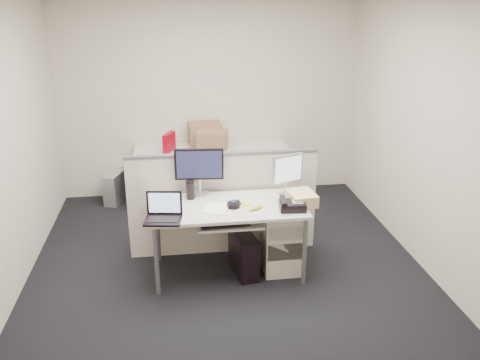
{
  "coord_description": "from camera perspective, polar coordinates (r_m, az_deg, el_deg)",
  "views": [
    {
      "loc": [
        -0.49,
        -4.5,
        2.69
      ],
      "look_at": [
        0.14,
        0.15,
        0.93
      ],
      "focal_mm": 38.0,
      "sensor_mm": 36.0,
      "label": 1
    }
  ],
  "objects": [
    {
      "name": "pc_tower_spare_silver",
      "position": [
        7.03,
        -13.82,
        -0.77
      ],
      "size": [
        0.3,
        0.47,
        0.41
      ],
      "primitive_type": "cube",
      "rotation": [
        0.0,
        0.0,
        -0.3
      ],
      "color": "#B7B7BC",
      "rests_on": "floor"
    },
    {
      "name": "red_binder",
      "position": [
        6.59,
        -7.95,
        4.14
      ],
      "size": [
        0.17,
        0.28,
        0.26
      ],
      "primitive_type": "cube",
      "rotation": [
        0.0,
        0.0,
        -0.4
      ],
      "color": "#9A0217",
      "rests_on": "back_counter"
    },
    {
      "name": "keyboard_tray",
      "position": [
        4.82,
        -1.14,
        -4.92
      ],
      "size": [
        0.62,
        0.32,
        0.02
      ],
      "primitive_type": "cube",
      "color": "silver",
      "rests_on": "desk"
    },
    {
      "name": "laptop",
      "position": [
        4.6,
        -8.71,
        -3.22
      ],
      "size": [
        0.36,
        0.29,
        0.24
      ],
      "primitive_type": "cube",
      "rotation": [
        0.0,
        0.0,
        -0.15
      ],
      "color": "black",
      "rests_on": "desk"
    },
    {
      "name": "pc_tower_desk",
      "position": [
        5.13,
        0.42,
        -8.25
      ],
      "size": [
        0.26,
        0.49,
        0.44
      ],
      "primitive_type": "cube",
      "rotation": [
        0.0,
        0.0,
        0.17
      ],
      "color": "black",
      "rests_on": "floor"
    },
    {
      "name": "monitor_main",
      "position": [
        5.12,
        -4.59,
        0.91
      ],
      "size": [
        0.5,
        0.23,
        0.49
      ],
      "primitive_type": "cube",
      "rotation": [
        0.0,
        0.0,
        -0.09
      ],
      "color": "black",
      "rests_on": "desk"
    },
    {
      "name": "drawer_pedestal",
      "position": [
        5.23,
        4.62,
        -6.4
      ],
      "size": [
        0.4,
        0.55,
        0.65
      ],
      "primitive_type": "cube",
      "color": "beige",
      "rests_on": "floor"
    },
    {
      "name": "desk",
      "position": [
        4.96,
        -1.38,
        -3.57
      ],
      "size": [
        1.5,
        0.75,
        0.73
      ],
      "color": "silver",
      "rests_on": "floor"
    },
    {
      "name": "floor",
      "position": [
        5.27,
        -1.32,
        -10.23
      ],
      "size": [
        4.0,
        4.5,
        0.01
      ],
      "primitive_type": "cube",
      "color": "black",
      "rests_on": "ground"
    },
    {
      "name": "wall_back",
      "position": [
        6.9,
        -3.55,
        9.3
      ],
      "size": [
        4.0,
        0.02,
        2.7
      ],
      "primitive_type": "cube",
      "color": "beige",
      "rests_on": "ground"
    },
    {
      "name": "desk_phone",
      "position": [
        4.85,
        5.91,
        -2.9
      ],
      "size": [
        0.26,
        0.22,
        0.08
      ],
      "primitive_type": "cube",
      "rotation": [
        0.0,
        0.0,
        -0.09
      ],
      "color": "black",
      "rests_on": "desk"
    },
    {
      "name": "wall_front",
      "position": [
        2.66,
        3.98,
        -9.69
      ],
      "size": [
        4.0,
        0.02,
        2.7
      ],
      "primitive_type": "cube",
      "color": "beige",
      "rests_on": "ground"
    },
    {
      "name": "sticky_pad",
      "position": [
        4.95,
        0.68,
        -2.7
      ],
      "size": [
        0.09,
        0.09,
        0.01
      ],
      "primitive_type": "cube",
      "rotation": [
        0.0,
        0.0,
        0.18
      ],
      "color": "yellow",
      "rests_on": "desk"
    },
    {
      "name": "wall_left",
      "position": [
        4.93,
        -25.25,
        2.78
      ],
      "size": [
        0.02,
        4.5,
        2.7
      ],
      "primitive_type": "cube",
      "color": "beige",
      "rests_on": "ground"
    },
    {
      "name": "trackball",
      "position": [
        4.88,
        -0.74,
        -2.81
      ],
      "size": [
        0.16,
        0.16,
        0.05
      ],
      "primitive_type": "cylinder",
      "rotation": [
        0.0,
        0.0,
        0.31
      ],
      "color": "black",
      "rests_on": "desk"
    },
    {
      "name": "manila_folders",
      "position": [
        4.99,
        6.92,
        -2.02
      ],
      "size": [
        0.27,
        0.33,
        0.12
      ],
      "primitive_type": "cube",
      "rotation": [
        0.0,
        0.0,
        0.11
      ],
      "color": "tan",
      "rests_on": "desk"
    },
    {
      "name": "paper_stack",
      "position": [
        4.85,
        -2.7,
        -3.25
      ],
      "size": [
        0.3,
        0.33,
        0.01
      ],
      "primitive_type": "cube",
      "rotation": [
        0.0,
        0.0,
        -0.41
      ],
      "color": "white",
      "rests_on": "desk"
    },
    {
      "name": "wall_right",
      "position": [
        5.31,
        20.59,
        4.61
      ],
      "size": [
        0.02,
        4.5,
        2.7
      ],
      "primitive_type": "cube",
      "color": "beige",
      "rests_on": "ground"
    },
    {
      "name": "pc_tower_spare_dark",
      "position": [
        7.01,
        -11.79,
        -0.62
      ],
      "size": [
        0.29,
        0.49,
        0.43
      ],
      "primitive_type": "cube",
      "rotation": [
        0.0,
        0.0,
        0.25
      ],
      "color": "black",
      "rests_on": "floor"
    },
    {
      "name": "banana",
      "position": [
        4.83,
        1.8,
        -3.15
      ],
      "size": [
        0.18,
        0.12,
        0.04
      ],
      "primitive_type": "ellipsoid",
      "rotation": [
        0.0,
        0.0,
        0.5
      ],
      "color": "#EFD34A",
      "rests_on": "desk"
    },
    {
      "name": "cellphone",
      "position": [
        4.99,
        -0.31,
        -2.51
      ],
      "size": [
        0.06,
        0.11,
        0.01
      ],
      "primitive_type": "cube",
      "rotation": [
        0.0,
        0.0,
        0.07
      ],
      "color": "black",
      "rests_on": "desk"
    },
    {
      "name": "keyboard",
      "position": [
        4.76,
        -1.68,
        -4.9
      ],
      "size": [
        0.47,
        0.19,
        0.03
      ],
      "primitive_type": "cube",
      "rotation": [
        0.0,
        0.0,
        0.06
      ],
      "color": "black",
      "rests_on": "keyboard_tray"
    },
    {
      "name": "cardboard_box_left",
      "position": [
        6.81,
        -3.95,
        5.08
      ],
      "size": [
        0.45,
        0.35,
        0.32
      ],
      "primitive_type": "cube",
      "rotation": [
        0.0,
        0.0,
        0.08
      ],
      "color": "#936C53",
      "rests_on": "back_counter"
    },
    {
      "name": "cubicle_partition",
      "position": [
        5.41,
        -1.9,
        -2.77
      ],
      "size": [
        2.0,
        0.06,
        1.1
      ],
      "primitive_type": "cube",
      "color": "beige",
      "rests_on": "floor"
    },
    {
      "name": "back_counter",
      "position": [
        6.86,
        -3.16,
        0.64
      ],
      "size": [
        2.0,
        0.6,
        0.72
      ],
      "primitive_type": "cube",
      "color": "beige",
      "rests_on": "floor"
    },
    {
      "name": "travel_mug",
      "position": [
        5.08,
        -5.6,
        -1.19
      ],
      "size": [
        0.09,
        0.09,
        0.17
      ],
      "primitive_type": "cylinder",
      "rotation": [
        0.0,
        0.0,
        0.07
      ],
      "color": "black",
      "rests_on": "desk"
    },
    {
      "name": "cardboard_box_right",
      "position": [
        6.59,
        -3.16,
        4.37
      ],
      "size": [
        0.43,
        0.36,
        0.28
      ],
      "primitive_type": "cube",
      "rotation": [
        0.0,
        0.0,
        -0.19
      ],
      "color": "#936C53",
      "rests_on": "back_counter"
    },
    {
      "name": "monitor_small",
      "position": [
        5.12,
        5.31,
        0.49
      ],
      "size": [
        0.39,
        0.29,
        0.42
      ],
      "primitive_type": "cube",
      "rotation": [
        0.0,
        0.0,
        0.36
      ],
      "color": "#B7B7BC",
      "rests_on": "desk"
    }
  ]
}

